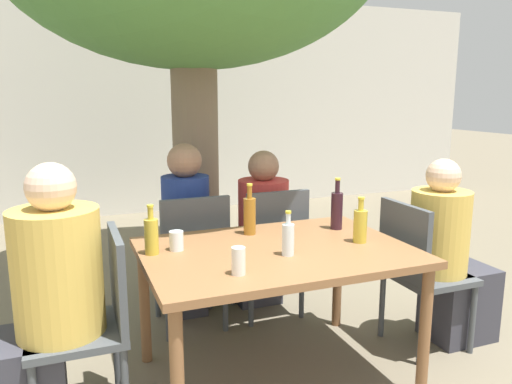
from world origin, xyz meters
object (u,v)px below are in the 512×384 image
patio_chair_0 (95,315)px  wine_bottle_1 (337,209)px  patio_chair_2 (192,254)px  amber_bottle_0 (250,215)px  oil_cruet_4 (151,235)px  dining_table_front (276,262)px  person_seated_1 (449,261)px  oil_cruet_3 (360,225)px  person_seated_0 (42,313)px  patio_chair_1 (417,266)px  person_seated_3 (259,236)px  drinking_glass_0 (238,261)px  drinking_glass_1 (176,241)px  person_seated_2 (184,240)px  patio_chair_3 (271,244)px  water_bottle_2 (288,238)px

patio_chair_0 → wine_bottle_1: bearing=99.0°
patio_chair_0 → patio_chair_2: (0.65, 0.73, 0.00)m
amber_bottle_0 → oil_cruet_4: (-0.60, -0.16, -0.02)m
dining_table_front → patio_chair_0: 0.94m
person_seated_1 → oil_cruet_3: person_seated_1 is taller
person_seated_1 → oil_cruet_3: bearing=95.0°
patio_chair_0 → person_seated_0: size_ratio=0.73×
patio_chair_1 → person_seated_3: size_ratio=0.79×
patio_chair_0 → person_seated_3: person_seated_3 is taller
drinking_glass_0 → drinking_glass_1: size_ratio=1.25×
patio_chair_1 → person_seated_2: bearing=51.6°
patio_chair_0 → person_seated_3: 1.55m
oil_cruet_4 → patio_chair_0: bearing=-153.9°
person_seated_1 → oil_cruet_3: (-0.70, -0.06, 0.32)m
person_seated_1 → drinking_glass_0: (-1.49, -0.29, 0.28)m
patio_chair_1 → patio_chair_2: size_ratio=1.00×
patio_chair_1 → oil_cruet_4: (-1.56, 0.15, 0.32)m
patio_chair_3 → wine_bottle_1: size_ratio=2.95×
dining_table_front → oil_cruet_3: size_ratio=5.51×
wine_bottle_1 → drinking_glass_0: (-0.81, -0.52, -0.06)m
person_seated_1 → dining_table_front: bearing=90.0°
person_seated_1 → oil_cruet_3: 0.77m
amber_bottle_0 → water_bottle_2: bearing=-84.1°
amber_bottle_0 → oil_cruet_3: 0.63m
patio_chair_0 → drinking_glass_0: bearing=65.0°
dining_table_front → patio_chair_0: bearing=180.0°
oil_cruet_4 → patio_chair_2: bearing=58.8°
dining_table_front → drinking_glass_0: 0.45m
dining_table_front → person_seated_2: bearing=106.2°
patio_chair_0 → drinking_glass_1: (0.43, 0.17, 0.27)m
wine_bottle_1 → patio_chair_2: bearing=147.1°
oil_cruet_3 → person_seated_0: bearing=177.9°
person_seated_0 → water_bottle_2: 1.20m
oil_cruet_3 → oil_cruet_4: oil_cruet_4 is taller
oil_cruet_3 → drinking_glass_0: oil_cruet_3 is taller
person_seated_2 → person_seated_0: bearing=47.6°
patio_chair_1 → patio_chair_2: 1.42m
oil_cruet_3 → water_bottle_2: bearing=-172.5°
wine_bottle_1 → patio_chair_3: bearing=113.1°
patio_chair_3 → amber_bottle_0: 0.62m
person_seated_2 → amber_bottle_0: (0.25, -0.65, 0.31)m
wine_bottle_1 → oil_cruet_4: bearing=-176.0°
wine_bottle_1 → drinking_glass_1: bearing=-176.5°
water_bottle_2 → drinking_glass_0: size_ratio=1.80×
person_seated_0 → drinking_glass_0: size_ratio=9.85×
person_seated_3 → oil_cruet_3: bearing=100.7°
wine_bottle_1 → water_bottle_2: bearing=-144.3°
patio_chair_1 → person_seated_2: person_seated_2 is taller
oil_cruet_3 → person_seated_2: bearing=126.4°
water_bottle_2 → oil_cruet_3: oil_cruet_3 is taller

